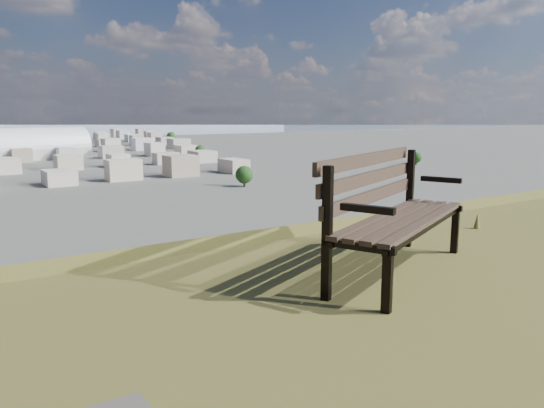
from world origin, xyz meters
TOP-DOWN VIEW (x-y plane):
  - park_bench at (0.32, 2.56)m, footprint 1.99×1.35m
  - arena at (47.81, 315.74)m, footprint 57.06×31.89m

SIDE VIEW (x-z plane):
  - arena at x=47.81m, z-range -6.01..16.74m
  - park_bench at x=0.32m, z-range 25.07..26.07m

